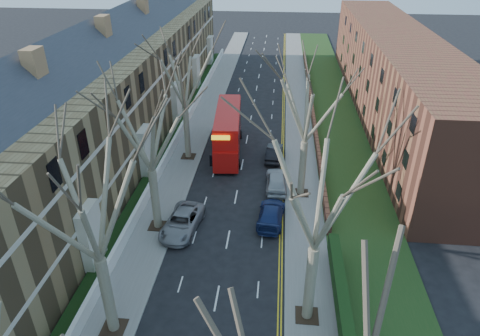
# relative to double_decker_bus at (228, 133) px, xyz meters

# --- Properties ---
(pavement_left) EXTENTS (3.00, 102.00, 0.12)m
(pavement_left) POSITION_rel_double_decker_bus_xyz_m (-4.26, 9.23, -2.16)
(pavement_left) COLOR slate
(pavement_left) RESTS_ON ground
(pavement_right) EXTENTS (3.00, 102.00, 0.12)m
(pavement_right) POSITION_rel_double_decker_bus_xyz_m (7.74, 9.23, -2.16)
(pavement_right) COLOR slate
(pavement_right) RESTS_ON ground
(terrace_left) EXTENTS (9.70, 78.00, 13.60)m
(terrace_left) POSITION_rel_double_decker_bus_xyz_m (-11.90, 1.23, 3.31)
(terrace_left) COLOR brown
(terrace_left) RESTS_ON ground
(flats_right) EXTENTS (13.97, 54.00, 10.00)m
(flats_right) POSITION_rel_double_decker_bus_xyz_m (19.21, 13.23, 2.77)
(flats_right) COLOR brown
(flats_right) RESTS_ON ground
(front_wall_left) EXTENTS (0.30, 78.00, 1.00)m
(front_wall_left) POSITION_rel_double_decker_bus_xyz_m (-5.91, 1.23, -1.60)
(front_wall_left) COLOR white
(front_wall_left) RESTS_ON ground
(grass_verge_right) EXTENTS (6.00, 102.00, 0.06)m
(grass_verge_right) POSITION_rel_double_decker_bus_xyz_m (12.24, 9.23, -2.07)
(grass_verge_right) COLOR #1E3E16
(grass_verge_right) RESTS_ON ground
(tree_left_mid) EXTENTS (10.50, 10.50, 14.71)m
(tree_left_mid) POSITION_rel_double_decker_bus_xyz_m (-3.96, -23.77, 7.34)
(tree_left_mid) COLOR #6D674E
(tree_left_mid) RESTS_ON ground
(tree_left_far) EXTENTS (10.15, 10.15, 14.22)m
(tree_left_far) POSITION_rel_double_decker_bus_xyz_m (-3.96, -13.77, 7.02)
(tree_left_far) COLOR #6D674E
(tree_left_far) RESTS_ON ground
(tree_left_dist) EXTENTS (10.50, 10.50, 14.71)m
(tree_left_dist) POSITION_rel_double_decker_bus_xyz_m (-3.96, -1.77, 7.34)
(tree_left_dist) COLOR #6D674E
(tree_left_dist) RESTS_ON ground
(tree_right_mid) EXTENTS (10.50, 10.50, 14.71)m
(tree_right_mid) POSITION_rel_double_decker_bus_xyz_m (7.44, -21.77, 7.34)
(tree_right_mid) COLOR #6D674E
(tree_right_mid) RESTS_ON ground
(tree_right_far) EXTENTS (10.15, 10.15, 14.22)m
(tree_right_far) POSITION_rel_double_decker_bus_xyz_m (7.44, -7.77, 7.03)
(tree_right_far) COLOR #6D674E
(tree_right_far) RESTS_ON ground
(double_decker_bus) EXTENTS (3.32, 10.91, 4.51)m
(double_decker_bus) POSITION_rel_double_decker_bus_xyz_m (0.00, 0.00, 0.00)
(double_decker_bus) COLOR red
(double_decker_bus) RESTS_ON ground
(car_left_far) EXTENTS (3.10, 5.59, 1.48)m
(car_left_far) POSITION_rel_double_decker_bus_xyz_m (-1.96, -13.90, -1.48)
(car_left_far) COLOR gray
(car_left_far) RESTS_ON ground
(car_right_near) EXTENTS (2.38, 5.04, 1.42)m
(car_right_near) POSITION_rel_double_decker_bus_xyz_m (4.94, -12.10, -1.51)
(car_right_near) COLOR navy
(car_right_near) RESTS_ON ground
(car_right_mid) EXTENTS (2.06, 4.79, 1.61)m
(car_right_mid) POSITION_rel_double_decker_bus_xyz_m (5.25, -6.97, -1.41)
(car_right_mid) COLOR #9FA3A8
(car_right_mid) RESTS_ON ground
(car_right_far) EXTENTS (1.78, 4.38, 1.41)m
(car_right_far) POSITION_rel_double_decker_bus_xyz_m (4.89, -1.20, -1.51)
(car_right_far) COLOR black
(car_right_far) RESTS_ON ground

